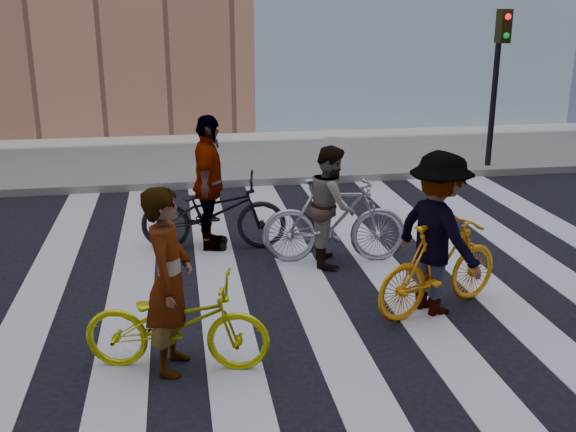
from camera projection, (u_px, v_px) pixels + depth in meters
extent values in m
plane|color=black|center=(351.00, 284.00, 8.56)|extent=(100.00, 100.00, 0.00)
cube|color=gray|center=(269.00, 155.00, 15.60)|extent=(100.00, 5.00, 0.15)
cube|color=silver|center=(35.00, 305.00, 7.95)|extent=(0.55, 10.00, 0.01)
cube|color=silver|center=(130.00, 299.00, 8.12)|extent=(0.55, 10.00, 0.01)
cube|color=silver|center=(221.00, 293.00, 8.30)|extent=(0.55, 10.00, 0.01)
cube|color=silver|center=(309.00, 287.00, 8.47)|extent=(0.55, 10.00, 0.01)
cube|color=silver|center=(393.00, 281.00, 8.65)|extent=(0.55, 10.00, 0.01)
cube|color=silver|center=(473.00, 276.00, 8.82)|extent=(0.55, 10.00, 0.01)
cube|color=silver|center=(551.00, 270.00, 9.00)|extent=(0.55, 10.00, 0.01)
cylinder|color=black|center=(494.00, 96.00, 13.86)|extent=(0.12, 0.12, 3.20)
cube|color=black|center=(504.00, 26.00, 13.30)|extent=(0.22, 0.28, 0.65)
sphere|color=red|center=(508.00, 17.00, 13.11)|extent=(0.12, 0.12, 0.12)
sphere|color=#0CCC26|center=(506.00, 36.00, 13.21)|extent=(0.12, 0.12, 0.12)
imported|color=#C6CB0B|center=(177.00, 323.00, 6.47)|extent=(1.89, 1.00, 0.94)
imported|color=#A0A2A9|center=(334.00, 221.00, 9.15)|extent=(2.03, 0.81, 1.19)
imported|color=orange|center=(440.00, 266.00, 7.68)|extent=(1.87, 1.17, 1.09)
imported|color=black|center=(213.00, 212.00, 9.69)|extent=(2.17, 1.01, 1.10)
imported|color=slate|center=(169.00, 281.00, 6.33)|extent=(0.57, 0.75, 1.83)
imported|color=slate|center=(331.00, 205.00, 9.08)|extent=(0.72, 0.87, 1.63)
imported|color=slate|center=(438.00, 234.00, 7.56)|extent=(1.12, 1.39, 1.88)
imported|color=slate|center=(209.00, 183.00, 9.56)|extent=(0.63, 1.20, 1.95)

